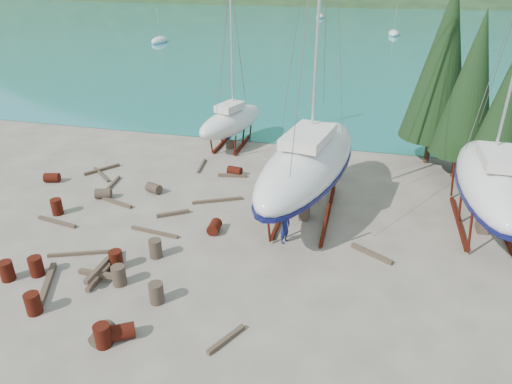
% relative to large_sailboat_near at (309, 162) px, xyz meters
% --- Properties ---
extents(ground, '(600.00, 600.00, 0.00)m').
position_rel_large_sailboat_near_xyz_m(ground, '(-4.16, -4.93, -2.97)').
color(ground, '#60574B').
rests_on(ground, ground).
extents(cypress_near_right, '(3.60, 3.60, 10.00)m').
position_rel_large_sailboat_near_xyz_m(cypress_near_right, '(8.34, 7.07, 2.82)').
color(cypress_near_right, black).
rests_on(cypress_near_right, ground).
extents(cypress_mid_right, '(3.06, 3.06, 8.50)m').
position_rel_large_sailboat_near_xyz_m(cypress_mid_right, '(9.84, 5.07, 1.95)').
color(cypress_mid_right, black).
rests_on(cypress_mid_right, ground).
extents(cypress_back_left, '(4.14, 4.14, 11.50)m').
position_rel_large_sailboat_near_xyz_m(cypress_back_left, '(6.84, 9.07, 3.69)').
color(cypress_back_left, black).
rests_on(cypress_back_left, ground).
extents(moored_boat_left, '(2.00, 5.00, 6.05)m').
position_rel_large_sailboat_near_xyz_m(moored_boat_left, '(-34.16, 55.07, -2.58)').
color(moored_boat_left, silver).
rests_on(moored_boat_left, ground).
extents(moored_boat_mid, '(2.00, 5.00, 6.05)m').
position_rel_large_sailboat_near_xyz_m(moored_boat_mid, '(5.84, 75.07, -2.58)').
color(moored_boat_mid, silver).
rests_on(moored_boat_mid, ground).
extents(moored_boat_far, '(2.00, 5.00, 6.05)m').
position_rel_large_sailboat_near_xyz_m(moored_boat_far, '(-12.16, 105.07, -2.58)').
color(moored_boat_far, silver).
rests_on(moored_boat_far, ground).
extents(large_sailboat_near, '(5.44, 12.13, 18.45)m').
position_rel_large_sailboat_near_xyz_m(large_sailboat_near, '(0.00, 0.00, 0.00)').
color(large_sailboat_near, silver).
rests_on(large_sailboat_near, ground).
extents(large_sailboat_far, '(3.08, 10.03, 15.79)m').
position_rel_large_sailboat_near_xyz_m(large_sailboat_far, '(8.84, 0.79, -0.39)').
color(large_sailboat_far, silver).
rests_on(large_sailboat_far, ground).
extents(small_sailboat_shore, '(4.28, 7.55, 11.52)m').
position_rel_large_sailboat_near_xyz_m(small_sailboat_shore, '(-6.87, 8.97, -1.07)').
color(small_sailboat_shore, silver).
rests_on(small_sailboat_shore, ground).
extents(worker, '(0.60, 0.72, 1.68)m').
position_rel_large_sailboat_near_xyz_m(worker, '(-0.55, -3.13, -2.13)').
color(worker, '#121852').
rests_on(worker, ground).
extents(drum_0, '(0.58, 0.58, 0.88)m').
position_rel_large_sailboat_near_xyz_m(drum_0, '(-10.37, -8.31, -2.53)').
color(drum_0, '#5D1B10').
rests_on(drum_0, ground).
extents(drum_1, '(0.63, 0.91, 0.58)m').
position_rel_large_sailboat_near_xyz_m(drum_1, '(-5.56, -11.07, -2.68)').
color(drum_1, '#2D2823').
rests_on(drum_1, ground).
extents(drum_2, '(1.00, 0.79, 0.58)m').
position_rel_large_sailboat_near_xyz_m(drum_2, '(-15.76, 0.10, -2.68)').
color(drum_2, '#5D1B10').
rests_on(drum_2, ground).
extents(drum_3, '(0.58, 0.58, 0.88)m').
position_rel_large_sailboat_near_xyz_m(drum_3, '(-8.88, -10.42, -2.53)').
color(drum_3, '#5D1B10').
rests_on(drum_3, ground).
extents(drum_4, '(0.95, 0.69, 0.58)m').
position_rel_large_sailboat_near_xyz_m(drum_4, '(-5.15, 3.85, -2.68)').
color(drum_4, '#5D1B10').
rests_on(drum_4, ground).
extents(drum_5, '(0.58, 0.58, 0.88)m').
position_rel_large_sailboat_near_xyz_m(drum_5, '(-6.02, -5.80, -2.53)').
color(drum_5, '#2D2823').
rests_on(drum_5, ground).
extents(drum_6, '(0.62, 0.91, 0.58)m').
position_rel_large_sailboat_near_xyz_m(drum_6, '(-4.13, -3.08, -2.68)').
color(drum_6, '#5D1B10').
rests_on(drum_6, ground).
extents(drum_7, '(0.58, 0.58, 0.88)m').
position_rel_large_sailboat_near_xyz_m(drum_7, '(-5.42, -11.28, -2.53)').
color(drum_7, '#5D1B10').
rests_on(drum_7, ground).
extents(drum_8, '(0.58, 0.58, 0.88)m').
position_rel_large_sailboat_near_xyz_m(drum_8, '(-12.89, -3.39, -2.53)').
color(drum_8, '#5D1B10').
rests_on(drum_8, ground).
extents(drum_9, '(1.02, 0.84, 0.58)m').
position_rel_large_sailboat_near_xyz_m(drum_9, '(-9.02, 0.26, -2.68)').
color(drum_9, '#2D2823').
rests_on(drum_9, ground).
extents(drum_11, '(0.79, 1.00, 0.58)m').
position_rel_large_sailboat_near_xyz_m(drum_11, '(-1.23, 0.90, -2.68)').
color(drum_11, '#2D2823').
rests_on(drum_11, ground).
extents(drum_12, '(1.05, 0.95, 0.58)m').
position_rel_large_sailboat_near_xyz_m(drum_12, '(-4.95, -10.80, -2.68)').
color(drum_12, '#5D1B10').
rests_on(drum_12, ground).
extents(drum_13, '(0.58, 0.58, 0.88)m').
position_rel_large_sailboat_near_xyz_m(drum_13, '(-11.35, -8.90, -2.53)').
color(drum_13, '#5D1B10').
rests_on(drum_13, ground).
extents(drum_14, '(0.58, 0.58, 0.88)m').
position_rel_large_sailboat_near_xyz_m(drum_14, '(-7.30, -7.05, -2.53)').
color(drum_14, '#5D1B10').
rests_on(drum_14, ground).
extents(drum_15, '(1.01, 0.82, 0.58)m').
position_rel_large_sailboat_near_xyz_m(drum_15, '(-11.51, -1.10, -2.68)').
color(drum_15, '#2D2823').
rests_on(drum_15, ground).
extents(drum_16, '(0.58, 0.58, 0.88)m').
position_rel_large_sailboat_near_xyz_m(drum_16, '(-6.61, -8.03, -2.53)').
color(drum_16, '#2D2823').
rests_on(drum_16, ground).
extents(drum_17, '(0.58, 0.58, 0.88)m').
position_rel_large_sailboat_near_xyz_m(drum_17, '(-4.61, -8.69, -2.53)').
color(drum_17, '#2D2823').
rests_on(drum_17, ground).
extents(timber_0, '(0.46, 2.22, 0.14)m').
position_rel_large_sailboat_near_xyz_m(timber_0, '(-7.67, 4.60, -2.90)').
color(timber_0, brown).
rests_on(timber_0, ground).
extents(timber_1, '(1.92, 1.25, 0.19)m').
position_rel_large_sailboat_near_xyz_m(timber_1, '(3.54, -3.28, -2.87)').
color(timber_1, brown).
rests_on(timber_1, ground).
extents(timber_2, '(1.51, 2.10, 0.19)m').
position_rel_large_sailboat_near_xyz_m(timber_2, '(-13.73, 2.39, -2.88)').
color(timber_2, brown).
rests_on(timber_2, ground).
extents(timber_3, '(2.59, 1.13, 0.15)m').
position_rel_large_sailboat_near_xyz_m(timber_3, '(-9.56, -6.56, -2.90)').
color(timber_3, brown).
rests_on(timber_3, ground).
extents(timber_4, '(2.19, 0.81, 0.17)m').
position_rel_large_sailboat_near_xyz_m(timber_4, '(-10.44, -1.55, -2.88)').
color(timber_4, brown).
rests_on(timber_4, ground).
extents(timber_5, '(1.27, 2.22, 0.16)m').
position_rel_large_sailboat_near_xyz_m(timber_5, '(-7.23, -6.96, -2.89)').
color(timber_5, brown).
rests_on(timber_5, ground).
extents(timber_6, '(1.77, 0.48, 0.19)m').
position_rel_large_sailboat_near_xyz_m(timber_6, '(-5.23, 3.54, -2.87)').
color(timber_6, brown).
rests_on(timber_6, ground).
extents(timber_7, '(0.98, 1.63, 0.17)m').
position_rel_large_sailboat_near_xyz_m(timber_7, '(-1.32, -10.05, -2.88)').
color(timber_7, brown).
rests_on(timber_7, ground).
extents(timber_8, '(1.56, 1.13, 0.19)m').
position_rel_large_sailboat_near_xyz_m(timber_8, '(-6.85, -1.99, -2.88)').
color(timber_8, brown).
rests_on(timber_8, ground).
extents(timber_10, '(2.63, 1.42, 0.16)m').
position_rel_large_sailboat_near_xyz_m(timber_10, '(-5.04, 0.07, -2.89)').
color(timber_10, brown).
rests_on(timber_10, ground).
extents(timber_11, '(2.65, 0.47, 0.15)m').
position_rel_large_sailboat_near_xyz_m(timber_11, '(-6.99, -3.96, -2.89)').
color(timber_11, brown).
rests_on(timber_11, ground).
extents(timber_12, '(2.46, 0.57, 0.17)m').
position_rel_large_sailboat_near_xyz_m(timber_12, '(-12.33, -4.27, -2.89)').
color(timber_12, brown).
rests_on(timber_12, ground).
extents(timber_15, '(2.07, 1.78, 0.15)m').
position_rel_large_sailboat_near_xyz_m(timber_15, '(-13.36, 1.70, -2.90)').
color(timber_15, brown).
rests_on(timber_15, ground).
extents(timber_16, '(1.51, 2.88, 0.23)m').
position_rel_large_sailboat_near_xyz_m(timber_16, '(-9.40, -9.03, -2.86)').
color(timber_16, brown).
rests_on(timber_16, ground).
extents(timber_17, '(0.49, 2.45, 0.16)m').
position_rel_large_sailboat_near_xyz_m(timber_17, '(-11.90, 0.42, -2.89)').
color(timber_17, brown).
rests_on(timber_17, ground).
extents(timber_pile_fore, '(1.80, 1.80, 0.60)m').
position_rel_large_sailboat_near_xyz_m(timber_pile_fore, '(-7.60, -7.99, -2.67)').
color(timber_pile_fore, brown).
rests_on(timber_pile_fore, ground).
extents(timber_pile_aft, '(1.80, 1.80, 0.60)m').
position_rel_large_sailboat_near_xyz_m(timber_pile_aft, '(-2.34, 1.65, -2.67)').
color(timber_pile_aft, brown).
rests_on(timber_pile_aft, ground).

